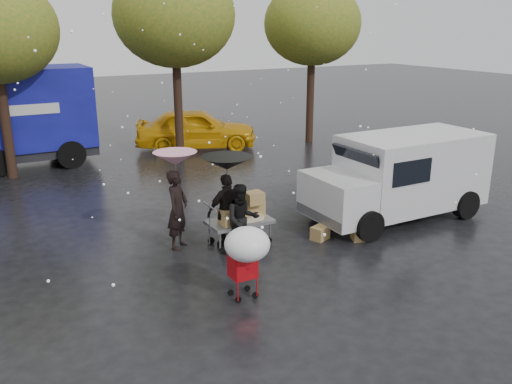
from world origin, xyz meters
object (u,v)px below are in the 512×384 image
white_van (401,175)px  vendor_cart (243,214)px  person_black (228,211)px  yellow_taxi (196,129)px  person_pink (178,210)px  shopping_cart (246,248)px

white_van → vendor_cart: bearing=175.5°
person_black → yellow_taxi: 10.45m
person_pink → vendor_cart: (1.42, -0.49, -0.20)m
shopping_cart → vendor_cart: bearing=64.1°
person_pink → white_van: white_van is taller
white_van → yellow_taxi: size_ratio=1.01×
vendor_cart → yellow_taxi: bearing=73.4°
person_black → vendor_cart: person_black is taller
person_pink → yellow_taxi: 10.37m
vendor_cart → shopping_cart: 2.79m
person_pink → shopping_cart: person_pink is taller
person_pink → person_black: size_ratio=1.06×
white_van → yellow_taxi: 10.37m
person_black → person_pink: bearing=-29.2°
person_pink → shopping_cart: 3.00m
yellow_taxi → person_pink: bearing=177.2°
person_pink → person_black: 1.14m
white_van → yellow_taxi: bearing=98.6°
shopping_cart → yellow_taxi: 13.07m
person_pink → vendor_cart: 1.51m
shopping_cart → yellow_taxi: size_ratio=0.30×
yellow_taxi → vendor_cart: bearing=-174.5°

